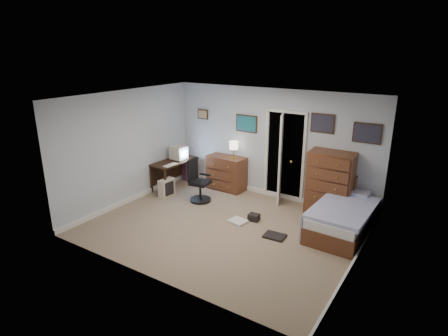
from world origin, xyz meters
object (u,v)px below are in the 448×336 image
at_px(computer_desk, 172,166).
at_px(bed, 343,218).
at_px(office_chair, 198,185).
at_px(low_dresser, 227,173).
at_px(tall_dresser, 330,183).

distance_m(computer_desk, bed, 4.28).
xyz_separation_m(office_chair, bed, (3.20, 0.28, -0.09)).
relative_size(office_chair, low_dresser, 1.05).
bearing_deg(tall_dresser, office_chair, -163.20).
height_order(low_dresser, bed, low_dresser).
height_order(computer_desk, office_chair, office_chair).
bearing_deg(office_chair, bed, -1.56).
xyz_separation_m(low_dresser, bed, (3.05, -0.70, -0.13)).
bearing_deg(low_dresser, tall_dresser, 2.48).
bearing_deg(bed, tall_dresser, 128.57).
bearing_deg(tall_dresser, low_dresser, 176.83).
bearing_deg(computer_desk, office_chair, -15.51).
bearing_deg(office_chair, computer_desk, 154.31).
bearing_deg(low_dresser, computer_desk, -150.57).
bearing_deg(office_chair, low_dresser, 75.24).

